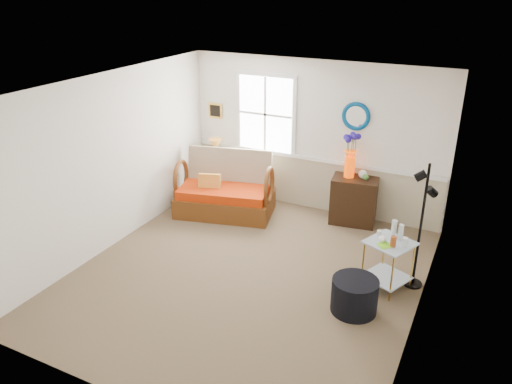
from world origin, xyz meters
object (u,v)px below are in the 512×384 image
at_px(lamp_stand, 216,178).
at_px(side_table, 388,265).
at_px(loveseat, 225,185).
at_px(ottoman, 354,295).
at_px(floor_lamp, 421,227).
at_px(cabinet, 354,200).

height_order(lamp_stand, side_table, side_table).
xyz_separation_m(loveseat, lamp_stand, (-0.58, 0.67, -0.22)).
distance_m(lamp_stand, ottoman, 4.14).
bearing_deg(side_table, ottoman, -108.90).
relative_size(lamp_stand, floor_lamp, 0.36).
bearing_deg(lamp_stand, floor_lamp, -20.70).
distance_m(cabinet, side_table, 1.92).
distance_m(loveseat, side_table, 3.21).
xyz_separation_m(cabinet, floor_lamp, (1.26, -1.46, 0.47)).
distance_m(lamp_stand, cabinet, 2.67).
height_order(loveseat, cabinet, loveseat).
relative_size(floor_lamp, ottoman, 3.03).
xyz_separation_m(loveseat, floor_lamp, (3.35, -0.82, 0.33)).
distance_m(side_table, floor_lamp, 0.65).
bearing_deg(floor_lamp, cabinet, 114.65).
relative_size(side_table, floor_lamp, 0.39).
bearing_deg(loveseat, cabinet, 3.03).
bearing_deg(cabinet, floor_lamp, -57.64).
bearing_deg(ottoman, side_table, 71.10).
relative_size(loveseat, ottoman, 2.85).
bearing_deg(lamp_stand, cabinet, -0.55).
xyz_separation_m(loveseat, side_table, (3.04, -1.04, -0.19)).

